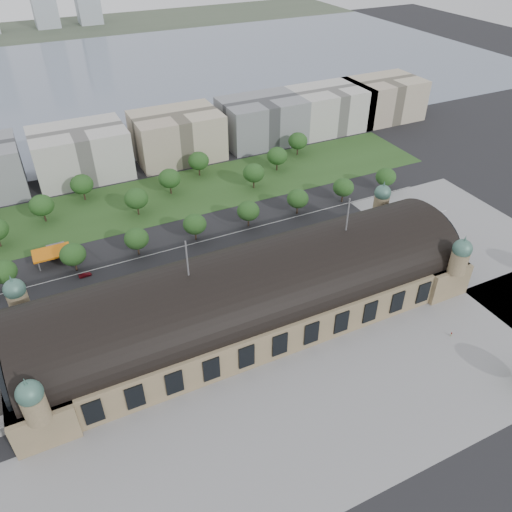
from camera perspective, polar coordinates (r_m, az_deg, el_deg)
name	(u,v)px	position (r m, az deg, el deg)	size (l,w,h in m)	color
ground	(251,319)	(168.90, -0.58, -7.18)	(900.00, 900.00, 0.00)	black
station	(251,295)	(162.06, -0.60, -4.52)	(150.00, 48.40, 44.30)	#947D5C
plaza_south	(351,405)	(147.60, 10.80, -16.43)	(190.00, 48.00, 0.12)	gray
plaza_east	(478,243)	(223.44, 24.03, 1.36)	(56.00, 100.00, 0.12)	gray
road_slab	(160,272)	(191.74, -10.91, -1.85)	(260.00, 26.00, 0.10)	black
grass_belt	(135,204)	(237.91, -13.64, 5.82)	(300.00, 45.00, 0.10)	#28491D
petrol_station	(54,251)	(209.66, -22.05, 0.52)	(14.00, 13.00, 5.05)	orange
lake	(85,80)	(428.82, -18.93, 18.51)	(700.00, 320.00, 0.08)	slate
far_shore	(50,29)	(622.69, -22.47, 22.84)	(700.00, 120.00, 0.14)	#44513D
office_3	(81,153)	(266.55, -19.38, 11.05)	(45.00, 32.00, 24.00)	#BBB8B2
office_4	(177,136)	(275.30, -8.99, 13.43)	(45.00, 32.00, 24.00)	#B7AB90
office_5	(262,121)	(292.45, 0.64, 15.21)	(45.00, 32.00, 24.00)	gray
office_6	(329,109)	(313.95, 8.32, 16.33)	(45.00, 32.00, 24.00)	#BBB8B2
office_7	(383,99)	(336.98, 14.30, 17.00)	(45.00, 32.00, 24.00)	#B7AB90
tree_row_2	(3,272)	(197.88, -26.94, -1.62)	(9.60, 9.60, 11.52)	#2D2116
tree_row_3	(73,254)	(196.95, -20.21, 0.17)	(9.60, 9.60, 11.52)	#2D2116
tree_row_4	(136,239)	(198.94, -13.51, 1.94)	(9.60, 9.60, 11.52)	#2D2116
tree_row_5	(195,224)	(203.75, -7.02, 3.63)	(9.60, 9.60, 11.52)	#2D2116
tree_row_6	(248,211)	(211.20, -0.89, 5.17)	(9.60, 9.60, 11.52)	#2D2116
tree_row_7	(298,199)	(221.01, 4.79, 6.54)	(9.60, 9.60, 11.52)	#2D2116
tree_row_8	(343,187)	(232.90, 9.96, 7.73)	(9.60, 9.60, 11.52)	#2D2116
tree_row_9	(386,177)	(246.55, 14.62, 8.75)	(9.60, 9.60, 11.52)	#2D2116
tree_belt_4	(41,205)	(232.89, -23.32, 5.35)	(10.40, 10.40, 12.48)	#2D2116
tree_belt_5	(82,184)	(244.21, -19.29, 7.74)	(10.40, 10.40, 12.48)	#2D2116
tree_belt_6	(136,199)	(225.26, -13.53, 6.40)	(10.40, 10.40, 12.48)	#2D2116
tree_belt_7	(169,178)	(239.37, -9.86, 8.73)	(10.40, 10.40, 12.48)	#2D2116
tree_belt_8	(199,161)	(254.69, -6.58, 10.75)	(10.40, 10.40, 12.48)	#2D2116
tree_belt_9	(254,173)	(241.12, -0.26, 9.48)	(10.40, 10.40, 12.48)	#2D2116
tree_belt_10	(277,156)	(258.58, 2.43, 11.36)	(10.40, 10.40, 12.48)	#2D2116
tree_belt_11	(298,141)	(276.76, 4.81, 12.97)	(10.40, 10.40, 12.48)	#2D2116
traffic_car_2	(106,302)	(181.56, -16.79, -5.09)	(2.60, 5.64, 1.57)	black
traffic_car_3	(85,275)	(196.62, -18.95, -2.05)	(1.91, 4.71, 1.37)	maroon
traffic_car_4	(238,258)	(194.33, -2.08, -0.25)	(1.85, 4.59, 1.57)	#1A264A
traffic_car_6	(386,211)	(231.54, 14.65, 4.96)	(2.26, 4.90, 1.36)	#BCBCBE
parked_car_0	(31,332)	(179.05, -24.34, -7.90)	(1.43, 4.11, 1.35)	black
parked_car_1	(43,336)	(175.70, -23.13, -8.43)	(2.53, 5.49, 1.52)	maroon
parked_car_2	(108,309)	(178.67, -16.55, -5.83)	(2.10, 5.17, 1.50)	#1B294C
parked_car_3	(128,303)	(179.17, -14.38, -5.22)	(1.90, 4.73, 1.61)	#575A5F
parked_car_4	(76,318)	(178.34, -19.90, -6.71)	(1.75, 5.01, 1.65)	white
parked_car_5	(160,296)	(179.87, -10.94, -4.51)	(2.17, 4.71, 1.31)	gray
parked_car_6	(176,289)	(181.73, -9.14, -3.78)	(1.82, 4.48, 1.30)	black
bus_west	(209,266)	(189.52, -5.38, -1.14)	(2.79, 11.93, 3.32)	red
bus_mid	(268,257)	(193.37, 1.35, -0.09)	(2.91, 12.42, 3.46)	beige
bus_east	(292,249)	(198.19, 4.11, 0.85)	(3.06, 13.09, 3.65)	silver
pedestrian_0	(451,334)	(174.20, 21.41, -8.34)	(0.77, 0.44, 1.58)	gray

